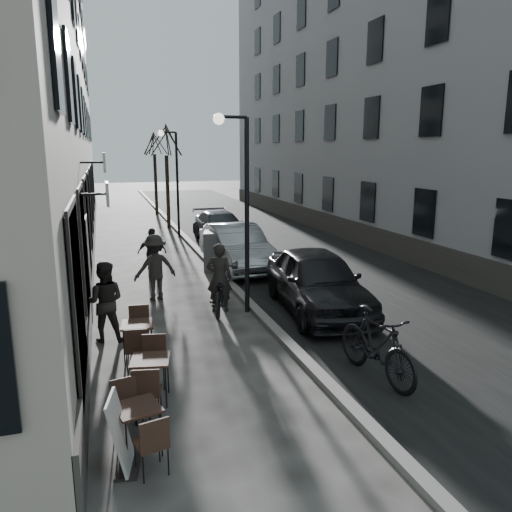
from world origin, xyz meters
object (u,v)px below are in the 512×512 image
sign_board (122,440)px  tree_near (166,141)px  car_mid (236,247)px  car_far (221,227)px  pedestrian_near (105,301)px  streetlamp_near (240,193)px  bistro_set_b (151,375)px  bicycle (219,291)px  bistro_set_a (139,425)px  utility_cabinet (212,251)px  moped (377,345)px  tree_far (154,142)px  car_near (317,281)px  streetlamp_far (173,172)px  pedestrian_mid (155,267)px  bistro_set_c (138,338)px  pedestrian_far (152,252)px

sign_board → tree_near: bearing=92.2°
car_mid → car_far: car_mid is taller
tree_near → pedestrian_near: (-3.50, -16.00, -3.75)m
streetlamp_near → car_far: size_ratio=1.07×
bistro_set_b → bicycle: bicycle is taller
tree_near → bistro_set_a: 21.26m
bicycle → car_far: bearing=-86.5°
utility_cabinet → moped: size_ratio=0.62×
bistro_set_b → car_far: (4.57, 14.25, 0.22)m
bistro_set_a → pedestrian_near: size_ratio=0.82×
tree_far → bicycle: bearing=-91.6°
tree_far → car_near: tree_far is taller
sign_board → moped: 4.87m
streetlamp_far → pedestrian_mid: size_ratio=2.70×
utility_cabinet → moped: (1.10, -9.42, -0.02)m
utility_cabinet → pedestrian_near: bearing=-106.5°
bistro_set_b → car_near: bearing=48.7°
sign_board → pedestrian_mid: pedestrian_mid is taller
utility_cabinet → pedestrian_near: (-3.70, -5.90, 0.23)m
streetlamp_far → car_far: 3.61m
sign_board → bicycle: bicycle is taller
tree_near → utility_cabinet: size_ratio=4.14×
bistro_set_c → moped: size_ratio=0.73×
tree_near → tree_far: 6.00m
pedestrian_mid → sign_board: bearing=68.0°
tree_far → car_near: size_ratio=1.18×
tree_far → pedestrian_mid: (-2.09, -19.16, -3.72)m
tree_far → car_mid: 16.66m
bistro_set_b → streetlamp_far: bearing=91.2°
streetlamp_near → tree_far: 21.05m
streetlamp_far → utility_cabinet: streetlamp_far is taller
pedestrian_far → car_far: pedestrian_far is taller
tree_far → streetlamp_near: bearing=-90.2°
streetlamp_near → utility_cabinet: 5.50m
streetlamp_far → bistro_set_c: size_ratio=3.17×
tree_near → tree_far: (0.00, 6.00, 0.00)m
streetlamp_far → pedestrian_near: streetlamp_far is taller
utility_cabinet → car_mid: (0.90, -0.07, 0.10)m
bistro_set_b → utility_cabinet: bearing=82.5°
moped → streetlamp_far: bearing=87.1°
tree_near → bistro_set_a: tree_near is taller
tree_far → bistro_set_c: (-2.89, -23.31, -4.19)m
sign_board → pedestrian_near: bearing=102.9°
bistro_set_c → pedestrian_mid: pedestrian_mid is taller
car_far → streetlamp_far: bearing=132.0°
bistro_set_b → tree_near: bearing=92.5°
sign_board → car_near: bearing=57.2°
streetlamp_far → bistro_set_a: 18.06m
tree_near → bistro_set_c: tree_near is taller
bistro_set_b → pedestrian_near: 3.24m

